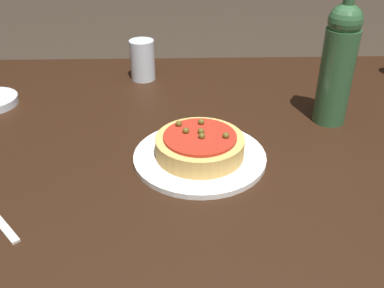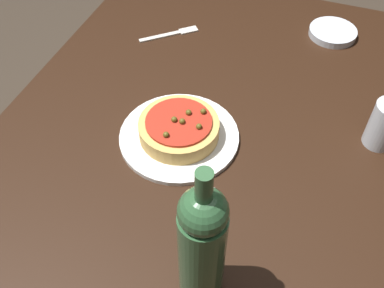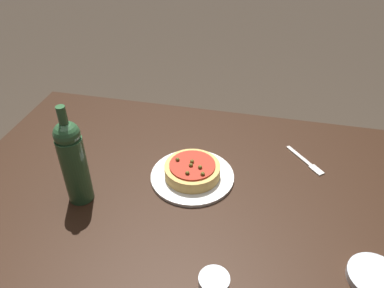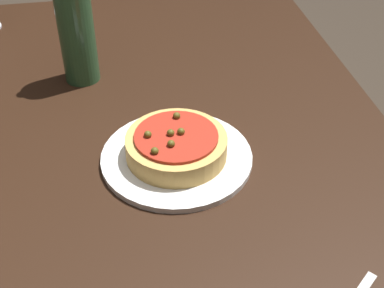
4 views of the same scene
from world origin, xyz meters
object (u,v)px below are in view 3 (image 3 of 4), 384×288
(dining_table, at_px, (180,209))
(dinner_plate, at_px, (192,176))
(pizza, at_px, (192,170))
(wine_bottle, at_px, (73,161))
(fork, at_px, (307,162))
(side_bowl, at_px, (375,277))

(dining_table, bearing_deg, dinner_plate, 73.16)
(dining_table, distance_m, dinner_plate, 0.12)
(dining_table, height_order, dinner_plate, dinner_plate)
(pizza, bearing_deg, wine_bottle, -152.74)
(dinner_plate, relative_size, fork, 1.89)
(wine_bottle, xyz_separation_m, fork, (0.71, 0.34, -0.15))
(dinner_plate, bearing_deg, wine_bottle, -152.72)
(wine_bottle, bearing_deg, side_bowl, -7.36)
(dinner_plate, xyz_separation_m, side_bowl, (0.54, -0.28, 0.00))
(dining_table, bearing_deg, wine_bottle, -164.17)
(dinner_plate, relative_size, pizza, 1.51)
(dinner_plate, height_order, side_bowl, side_bowl)
(side_bowl, bearing_deg, fork, 109.51)
(dinner_plate, distance_m, fork, 0.42)
(dinner_plate, relative_size, wine_bottle, 0.84)
(dining_table, xyz_separation_m, dinner_plate, (0.03, 0.08, 0.08))
(dining_table, height_order, pizza, pizza)
(pizza, relative_size, wine_bottle, 0.56)
(pizza, height_order, side_bowl, pizza)
(wine_bottle, bearing_deg, fork, 25.42)
(pizza, height_order, wine_bottle, wine_bottle)
(dining_table, xyz_separation_m, pizza, (0.03, 0.08, 0.11))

